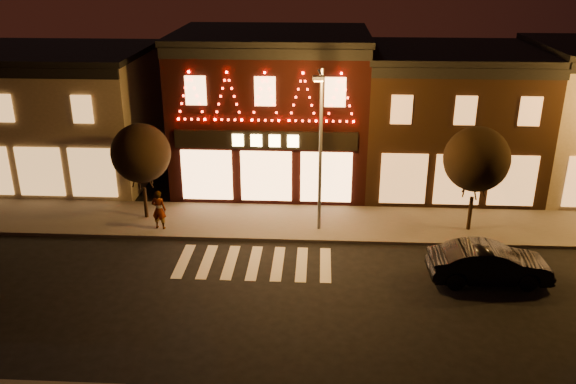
{
  "coord_description": "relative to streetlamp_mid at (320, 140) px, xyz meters",
  "views": [
    {
      "loc": [
        2.67,
        -18.36,
        12.23
      ],
      "look_at": [
        1.43,
        4.0,
        3.25
      ],
      "focal_mm": 37.68,
      "sensor_mm": 36.0,
      "label": 1
    }
  ],
  "objects": [
    {
      "name": "dark_sedan",
      "position": [
        6.74,
        -3.99,
        -3.76
      ],
      "size": [
        4.76,
        1.79,
        1.55
      ],
      "primitive_type": "imported",
      "rotation": [
        0.0,
        0.0,
        1.6
      ],
      "color": "black",
      "rests_on": "ground"
    },
    {
      "name": "building_left",
      "position": [
        -15.67,
        6.97,
        -0.87
      ],
      "size": [
        12.2,
        8.28,
        7.3
      ],
      "color": "#7D7259",
      "rests_on": "ground"
    },
    {
      "name": "pedestrian",
      "position": [
        -7.38,
        -0.16,
        -3.44
      ],
      "size": [
        0.75,
        0.55,
        1.88
      ],
      "primitive_type": "imported",
      "rotation": [
        0.0,
        0.0,
        2.98
      ],
      "color": "gray",
      "rests_on": "sidewalk_far"
    },
    {
      "name": "tree_right",
      "position": [
        6.98,
        0.54,
        -0.95
      ],
      "size": [
        2.93,
        2.93,
        4.9
      ],
      "rotation": [
        0.0,
        0.0,
        0.02
      ],
      "color": "black",
      "rests_on": "sidewalk_far"
    },
    {
      "name": "ground",
      "position": [
        -2.67,
        -7.02,
        -4.53
      ],
      "size": [
        120.0,
        120.0,
        0.0
      ],
      "primitive_type": "plane",
      "color": "black",
      "rests_on": "ground"
    },
    {
      "name": "tree_left",
      "position": [
        -8.37,
        1.08,
        -1.13
      ],
      "size": [
        2.78,
        2.78,
        4.65
      ],
      "rotation": [
        0.0,
        0.0,
        -0.09
      ],
      "color": "black",
      "rests_on": "sidewalk_far"
    },
    {
      "name": "building_right_a",
      "position": [
        6.83,
        6.97,
        -0.77
      ],
      "size": [
        9.2,
        8.28,
        7.5
      ],
      "color": "#362013",
      "rests_on": "ground"
    },
    {
      "name": "sidewalk_far",
      "position": [
        -0.67,
        0.98,
        -4.46
      ],
      "size": [
        44.0,
        4.0,
        0.15
      ],
      "primitive_type": "cube",
      "color": "#47423D",
      "rests_on": "ground"
    },
    {
      "name": "building_pulp",
      "position": [
        -2.67,
        6.95,
        -0.37
      ],
      "size": [
        10.2,
        8.34,
        8.3
      ],
      "color": "black",
      "rests_on": "ground"
    },
    {
      "name": "streetlamp_mid",
      "position": [
        0.0,
        0.0,
        0.0
      ],
      "size": [
        0.49,
        1.71,
        7.47
      ],
      "rotation": [
        0.0,
        0.0,
        0.09
      ],
      "color": "#59595E",
      "rests_on": "sidewalk_far"
    }
  ]
}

